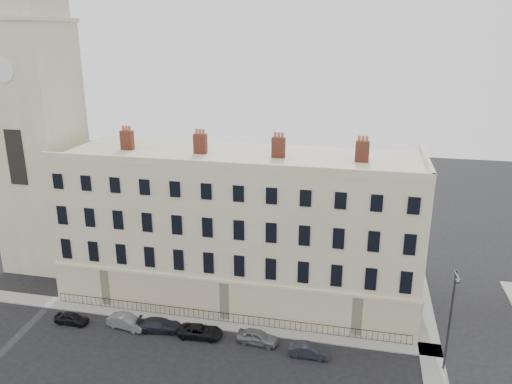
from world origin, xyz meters
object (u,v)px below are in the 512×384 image
at_px(car_b, 127,322).
at_px(car_c, 160,325).
at_px(car_e, 258,337).
at_px(streetlamp, 450,317).
at_px(car_a, 72,318).
at_px(car_d, 201,331).
at_px(car_f, 309,350).

xyz_separation_m(car_b, car_c, (3.22, 0.21, -0.03)).
xyz_separation_m(car_b, car_e, (12.57, 0.27, 0.00)).
distance_m(car_c, streetlamp, 25.59).
bearing_deg(streetlamp, car_a, 174.87).
bearing_deg(car_d, streetlamp, -93.35).
bearing_deg(car_d, car_b, 88.03).
distance_m(car_b, car_c, 3.23).
relative_size(car_d, streetlamp, 0.44).
xyz_separation_m(car_d, car_f, (10.04, -0.76, 0.01)).
xyz_separation_m(car_a, streetlamp, (33.94, 0.38, 4.51)).
bearing_deg(car_f, car_d, 85.93).
relative_size(car_a, car_c, 0.79).
height_order(car_c, car_d, car_c).
bearing_deg(car_f, streetlamp, -86.88).
distance_m(car_a, car_c, 8.78).
bearing_deg(car_f, car_c, 86.74).
bearing_deg(car_d, car_c, 85.73).
bearing_deg(car_d, car_a, 89.86).
relative_size(car_c, car_f, 1.18).
height_order(car_d, car_e, car_e).
bearing_deg(car_a, car_b, -84.62).
xyz_separation_m(car_c, streetlamp, (25.19, -0.31, 4.47)).
bearing_deg(car_b, car_c, -77.12).
bearing_deg(car_c, car_e, -97.46).
distance_m(car_a, car_b, 5.55).
bearing_deg(car_b, car_a, 104.23).
relative_size(car_c, car_e, 1.10).
bearing_deg(streetlamp, car_e, 172.87).
relative_size(car_b, car_f, 1.10).
bearing_deg(car_a, car_f, -90.09).
xyz_separation_m(car_c, car_f, (14.07, -0.87, -0.02)).
bearing_deg(car_d, car_f, -97.13).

